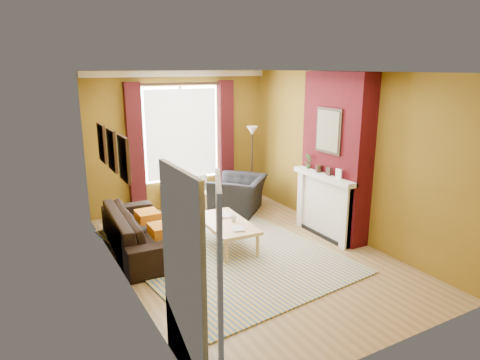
# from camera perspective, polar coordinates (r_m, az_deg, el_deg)

# --- Properties ---
(ground) EXTENTS (5.50, 5.50, 0.00)m
(ground) POSITION_cam_1_polar(r_m,az_deg,el_deg) (6.89, 1.02, -9.75)
(ground) COLOR brown
(ground) RESTS_ON ground
(room_walls) EXTENTS (3.82, 5.54, 2.83)m
(room_walls) POSITION_cam_1_polar(r_m,az_deg,el_deg) (7.00, 4.45, 2.57)
(room_walls) COLOR brown
(room_walls) RESTS_ON ground
(striped_rug) EXTENTS (3.27, 4.24, 0.02)m
(striped_rug) POSITION_cam_1_polar(r_m,az_deg,el_deg) (7.01, -2.56, -9.25)
(striped_rug) COLOR #34618F
(striped_rug) RESTS_ON ground
(sofa) EXTENTS (1.00, 2.31, 0.66)m
(sofa) POSITION_cam_1_polar(r_m,az_deg,el_deg) (7.10, -13.07, -6.52)
(sofa) COLOR black
(sofa) RESTS_ON ground
(armchair) EXTENTS (1.48, 1.48, 0.72)m
(armchair) POSITION_cam_1_polar(r_m,az_deg,el_deg) (8.65, -0.23, -1.99)
(armchair) COLOR black
(armchair) RESTS_ON ground
(coffee_table) EXTENTS (0.73, 1.35, 0.44)m
(coffee_table) POSITION_cam_1_polar(r_m,az_deg,el_deg) (6.99, -1.86, -5.92)
(coffee_table) COLOR #D7B57C
(coffee_table) RESTS_ON ground
(wicker_stool) EXTENTS (0.40, 0.40, 0.43)m
(wicker_stool) POSITION_cam_1_polar(r_m,az_deg,el_deg) (8.67, -3.91, -2.99)
(wicker_stool) COLOR #9F7144
(wicker_stool) RESTS_ON ground
(floor_lamp) EXTENTS (0.25, 0.25, 1.66)m
(floor_lamp) POSITION_cam_1_polar(r_m,az_deg,el_deg) (9.09, 1.62, 4.98)
(floor_lamp) COLOR black
(floor_lamp) RESTS_ON ground
(book_a) EXTENTS (0.24, 0.28, 0.02)m
(book_a) POSITION_cam_1_polar(r_m,az_deg,el_deg) (6.62, -1.07, -6.58)
(book_a) COLOR #999999
(book_a) RESTS_ON coffee_table
(book_b) EXTENTS (0.33, 0.36, 0.02)m
(book_b) POSITION_cam_1_polar(r_m,az_deg,el_deg) (7.25, -2.87, -4.65)
(book_b) COLOR #999999
(book_b) RESTS_ON coffee_table
(mug) EXTENTS (0.13, 0.13, 0.09)m
(mug) POSITION_cam_1_polar(r_m,az_deg,el_deg) (6.95, -0.87, -5.21)
(mug) COLOR #999999
(mug) RESTS_ON coffee_table
(tv_remote) EXTENTS (0.11, 0.17, 0.02)m
(tv_remote) POSITION_cam_1_polar(r_m,az_deg,el_deg) (7.11, -2.56, -5.04)
(tv_remote) COLOR #232326
(tv_remote) RESTS_ON coffee_table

